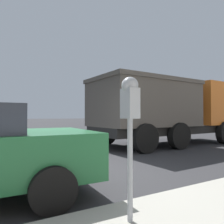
% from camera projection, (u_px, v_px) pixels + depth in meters
% --- Properties ---
extents(ground_plane, '(220.00, 220.00, 0.00)m').
position_uv_depth(ground_plane, '(69.00, 174.00, 4.89)').
color(ground_plane, '#2B2B2D').
extents(parking_meter, '(0.21, 0.19, 1.61)m').
position_uv_depth(parking_meter, '(130.00, 110.00, 2.44)').
color(parking_meter, gray).
rests_on(parking_meter, sidewalk).
extents(dump_truck, '(3.24, 7.15, 2.92)m').
position_uv_depth(dump_truck, '(165.00, 108.00, 10.04)').
color(dump_truck, black).
rests_on(dump_truck, ground_plane).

